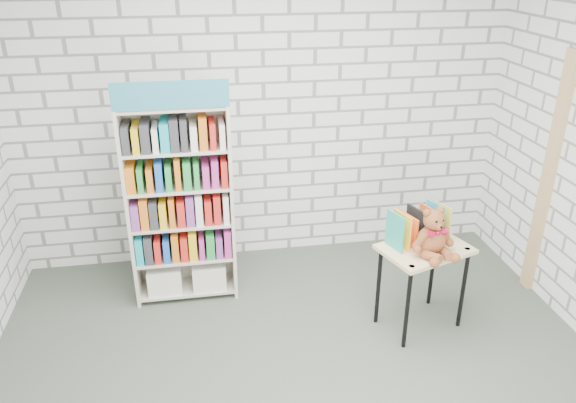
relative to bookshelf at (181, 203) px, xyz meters
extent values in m
plane|color=#424B3F|center=(0.79, -1.36, -0.87)|extent=(4.50, 4.50, 0.00)
cube|color=silver|center=(0.79, 0.64, 0.53)|extent=(4.50, 0.02, 2.80)
cube|color=beige|center=(-0.41, -0.01, -0.02)|extent=(0.03, 0.33, 1.71)
cube|color=beige|center=(0.41, -0.01, -0.02)|extent=(0.03, 0.33, 1.71)
cube|color=beige|center=(0.00, 0.15, -0.02)|extent=(0.85, 0.02, 1.71)
cube|color=teal|center=(0.00, -0.16, 0.94)|extent=(0.85, 0.02, 0.21)
cube|color=beige|center=(0.00, -0.01, -0.82)|extent=(0.80, 0.31, 0.02)
cube|color=beige|center=(0.00, -0.01, -0.49)|extent=(0.80, 0.31, 0.02)
cube|color=beige|center=(0.00, -0.01, -0.17)|extent=(0.80, 0.31, 0.02)
cube|color=beige|center=(0.00, -0.01, 0.15)|extent=(0.80, 0.31, 0.02)
cube|color=beige|center=(0.00, -0.01, 0.47)|extent=(0.80, 0.31, 0.02)
cube|color=beige|center=(0.00, -0.01, 0.81)|extent=(0.80, 0.31, 0.02)
cube|color=silver|center=(-0.19, -0.01, -0.69)|extent=(0.28, 0.27, 0.23)
cube|color=silver|center=(0.19, -0.01, -0.69)|extent=(0.28, 0.27, 0.23)
cube|color=#333338|center=(0.00, -0.02, -0.37)|extent=(0.80, 0.27, 0.23)
cube|color=red|center=(0.00, -0.02, -0.05)|extent=(0.80, 0.27, 0.23)
cube|color=yellow|center=(0.00, -0.02, 0.28)|extent=(0.80, 0.27, 0.23)
cube|color=blue|center=(0.00, -0.02, 0.60)|extent=(0.80, 0.27, 0.23)
cube|color=#DDC184|center=(1.83, -0.77, -0.18)|extent=(0.77, 0.64, 0.03)
cylinder|color=black|center=(1.62, -1.03, -0.54)|extent=(0.03, 0.03, 0.68)
cylinder|color=black|center=(1.51, -0.69, -0.54)|extent=(0.03, 0.03, 0.68)
cylinder|color=black|center=(2.15, -0.85, -0.54)|extent=(0.03, 0.03, 0.68)
cylinder|color=black|center=(2.03, -0.51, -0.54)|extent=(0.03, 0.03, 0.68)
cylinder|color=black|center=(1.62, -1.01, -0.17)|extent=(0.04, 0.04, 0.01)
cylinder|color=black|center=(2.13, -0.84, -0.17)|extent=(0.04, 0.04, 0.01)
cube|color=teal|center=(1.58, -0.74, -0.03)|extent=(0.08, 0.20, 0.27)
cube|color=yellow|center=(1.64, -0.72, -0.03)|extent=(0.08, 0.20, 0.27)
cube|color=#FF5C1B|center=(1.70, -0.70, -0.03)|extent=(0.08, 0.20, 0.27)
cube|color=black|center=(1.76, -0.68, -0.03)|extent=(0.08, 0.20, 0.27)
cube|color=white|center=(1.82, -0.66, -0.03)|extent=(0.08, 0.20, 0.27)
cube|color=#C14F22|center=(1.88, -0.64, -0.03)|extent=(0.08, 0.20, 0.27)
cube|color=#319EB8|center=(1.94, -0.62, -0.03)|extent=(0.08, 0.20, 0.27)
cube|color=gold|center=(2.00, -0.60, -0.03)|extent=(0.08, 0.20, 0.27)
ellipsoid|color=brown|center=(1.83, -0.86, -0.06)|extent=(0.22, 0.19, 0.22)
sphere|color=brown|center=(1.83, -0.86, 0.11)|extent=(0.16, 0.16, 0.16)
sphere|color=brown|center=(1.77, -0.86, 0.17)|extent=(0.06, 0.06, 0.06)
sphere|color=brown|center=(1.88, -0.83, 0.17)|extent=(0.06, 0.06, 0.06)
sphere|color=brown|center=(1.84, -0.92, 0.09)|extent=(0.06, 0.06, 0.06)
sphere|color=black|center=(1.81, -0.93, 0.13)|extent=(0.02, 0.02, 0.02)
sphere|color=black|center=(1.87, -0.92, 0.13)|extent=(0.02, 0.02, 0.02)
sphere|color=black|center=(1.84, -0.95, 0.10)|extent=(0.02, 0.02, 0.02)
cylinder|color=brown|center=(1.72, -0.90, -0.02)|extent=(0.11, 0.09, 0.15)
cylinder|color=brown|center=(1.94, -0.85, -0.02)|extent=(0.11, 0.11, 0.15)
sphere|color=brown|center=(1.69, -0.92, -0.09)|extent=(0.06, 0.06, 0.06)
sphere|color=brown|center=(1.97, -0.86, -0.09)|extent=(0.06, 0.06, 0.06)
cylinder|color=brown|center=(1.79, -0.98, -0.12)|extent=(0.14, 0.18, 0.09)
cylinder|color=brown|center=(1.91, -0.95, -0.12)|extent=(0.08, 0.17, 0.09)
sphere|color=brown|center=(1.78, -1.05, -0.13)|extent=(0.08, 0.08, 0.08)
sphere|color=brown|center=(1.95, -1.02, -0.13)|extent=(0.08, 0.08, 0.08)
cone|color=#B40B33|center=(1.80, -0.93, 0.04)|extent=(0.07, 0.07, 0.06)
cone|color=#B40B33|center=(1.87, -0.91, 0.04)|extent=(0.07, 0.07, 0.06)
sphere|color=#B40B33|center=(1.84, -0.92, 0.04)|extent=(0.03, 0.03, 0.03)
cube|color=tan|center=(3.01, -0.41, 0.18)|extent=(0.05, 0.12, 2.10)
camera|label=1|loc=(0.16, -4.27, 1.94)|focal=35.00mm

